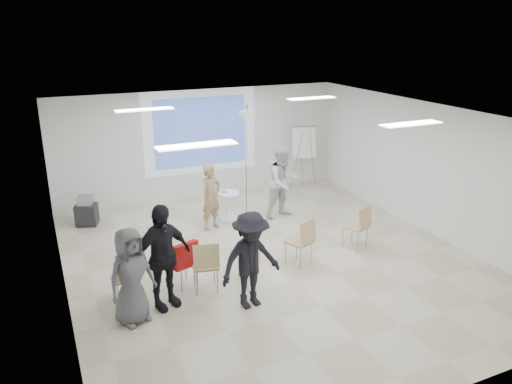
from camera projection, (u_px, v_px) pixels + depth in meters
name	position (u px, v px, depth m)	size (l,w,h in m)	color
floor	(272.00, 262.00, 10.38)	(8.00, 9.00, 0.10)	beige
ceiling	(273.00, 114.00, 9.38)	(8.00, 9.00, 0.10)	white
wall_back	(200.00, 144.00, 13.81)	(8.00, 0.10, 3.00)	silver
wall_left	(54.00, 224.00, 8.30)	(0.10, 9.00, 3.00)	silver
wall_right	(431.00, 169.00, 11.46)	(0.10, 9.00, 3.00)	silver
projection_halo	(201.00, 132.00, 13.64)	(3.20, 0.01, 2.30)	silver
projection_image	(201.00, 132.00, 13.62)	(2.60, 0.01, 1.90)	#375ABE
pedestal_table	(228.00, 204.00, 12.44)	(0.69, 0.69, 0.71)	white
player_left	(211.00, 193.00, 11.69)	(0.65, 0.44, 1.79)	#9C845F
player_right	(283.00, 178.00, 12.40)	(0.98, 0.78, 2.03)	silver
controller_left	(214.00, 178.00, 11.88)	(0.04, 0.12, 0.04)	white
controller_right	(273.00, 163.00, 12.43)	(0.04, 0.13, 0.04)	white
chair_far_left	(124.00, 276.00, 8.72)	(0.43, 0.45, 0.82)	tan
chair_left_mid	(186.00, 260.00, 9.13)	(0.57, 0.60, 0.95)	tan
chair_left_inner	(206.00, 263.00, 8.96)	(0.55, 0.58, 1.00)	tan
chair_center	(248.00, 258.00, 9.40)	(0.44, 0.47, 0.80)	tan
chair_right_inner	(302.00, 239.00, 9.97)	(0.63, 0.64, 0.99)	tan
chair_right_far	(359.00, 224.00, 10.72)	(0.61, 0.63, 0.98)	tan
red_jacket	(186.00, 255.00, 8.95)	(0.49, 0.11, 0.47)	#AD1615
laptop	(205.00, 263.00, 9.08)	(0.37, 0.27, 0.03)	black
audience_left	(161.00, 250.00, 8.35)	(1.25, 0.75, 2.15)	black
audience_mid	(251.00, 254.00, 8.40)	(1.27, 0.69, 1.97)	black
audience_outer	(131.00, 271.00, 7.96)	(0.90, 0.59, 1.84)	#56575B
flipchart_easel	(304.00, 142.00, 14.48)	(0.80, 0.62, 1.89)	gray
av_cart	(86.00, 212.00, 12.07)	(0.60, 0.55, 0.74)	black
ceiling_projector	(247.00, 119.00, 10.82)	(0.30, 0.25, 3.00)	white
fluor_panel_nw	(145.00, 110.00, 10.35)	(1.20, 0.30, 0.02)	white
fluor_panel_ne	(311.00, 98.00, 11.91)	(1.20, 0.30, 0.02)	white
fluor_panel_sw	(197.00, 145.00, 7.33)	(1.20, 0.30, 0.02)	white
fluor_panel_se	(411.00, 124.00, 8.89)	(1.20, 0.30, 0.02)	white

